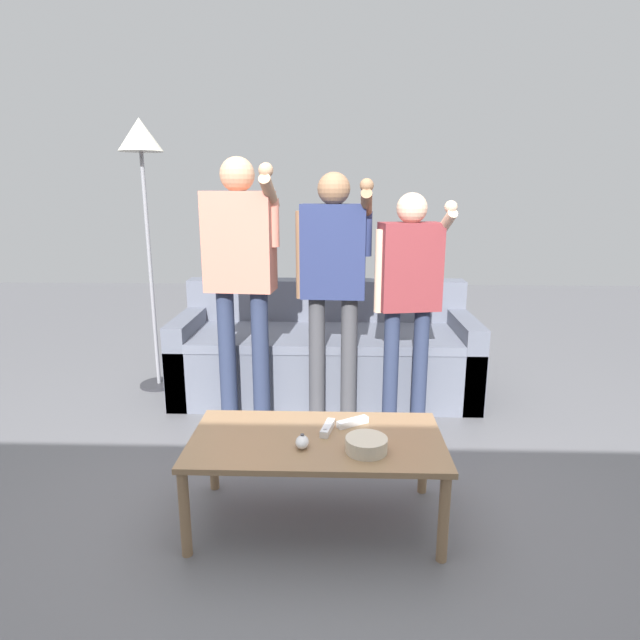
# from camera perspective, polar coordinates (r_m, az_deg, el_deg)

# --- Properties ---
(ground_plane) EXTENTS (12.00, 12.00, 0.00)m
(ground_plane) POSITION_cam_1_polar(r_m,az_deg,el_deg) (2.68, -0.19, -18.72)
(ground_plane) COLOR slate
(couch) EXTENTS (2.11, 0.83, 0.79)m
(couch) POSITION_cam_1_polar(r_m,az_deg,el_deg) (3.83, 0.57, -3.71)
(couch) COLOR slate
(couch) RESTS_ON ground
(coffee_table) EXTENTS (1.10, 0.56, 0.41)m
(coffee_table) POSITION_cam_1_polar(r_m,az_deg,el_deg) (2.34, -0.48, -13.74)
(coffee_table) COLOR #997551
(coffee_table) RESTS_ON ground
(snack_bowl) EXTENTS (0.17, 0.17, 0.06)m
(snack_bowl) POSITION_cam_1_polar(r_m,az_deg,el_deg) (2.21, 5.09, -13.41)
(snack_bowl) COLOR beige
(snack_bowl) RESTS_ON coffee_table
(game_remote_nunchuk) EXTENTS (0.06, 0.09, 0.05)m
(game_remote_nunchuk) POSITION_cam_1_polar(r_m,az_deg,el_deg) (2.23, -1.96, -13.17)
(game_remote_nunchuk) COLOR white
(game_remote_nunchuk) RESTS_ON coffee_table
(floor_lamp) EXTENTS (0.31, 0.31, 1.93)m
(floor_lamp) POSITION_cam_1_polar(r_m,az_deg,el_deg) (3.97, -18.88, 16.09)
(floor_lamp) COLOR #2D2D33
(floor_lamp) RESTS_ON ground
(player_left) EXTENTS (0.48, 0.36, 1.64)m
(player_left) POSITION_cam_1_polar(r_m,az_deg,el_deg) (3.19, -8.69, 6.30)
(player_left) COLOR #2D3856
(player_left) RESTS_ON ground
(player_center) EXTENTS (0.46, 0.33, 1.56)m
(player_center) POSITION_cam_1_polar(r_m,az_deg,el_deg) (3.18, 1.47, 5.46)
(player_center) COLOR #47474C
(player_center) RESTS_ON ground
(player_right) EXTENTS (0.45, 0.28, 1.44)m
(player_right) POSITION_cam_1_polar(r_m,az_deg,el_deg) (3.16, 9.70, 3.86)
(player_right) COLOR #2D3856
(player_right) RESTS_ON ground
(game_remote_wand_near) EXTENTS (0.15, 0.11, 0.03)m
(game_remote_wand_near) POSITION_cam_1_polar(r_m,az_deg,el_deg) (2.43, 3.58, -11.07)
(game_remote_wand_near) COLOR white
(game_remote_wand_near) RESTS_ON coffee_table
(game_remote_wand_far) EXTENTS (0.07, 0.16, 0.03)m
(game_remote_wand_far) POSITION_cam_1_polar(r_m,az_deg,el_deg) (2.37, 0.84, -11.71)
(game_remote_wand_far) COLOR white
(game_remote_wand_far) RESTS_ON coffee_table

